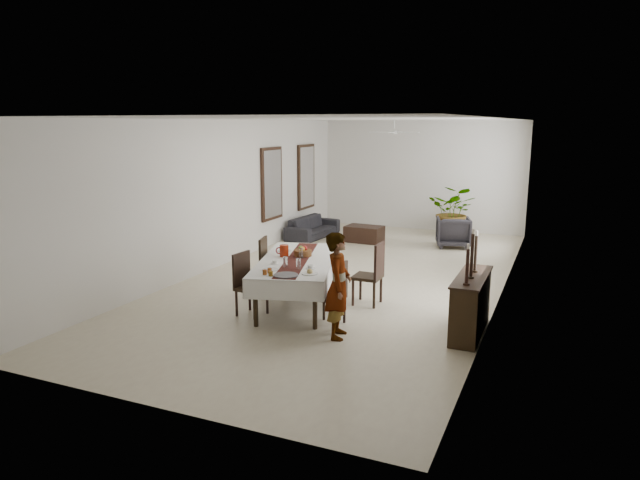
# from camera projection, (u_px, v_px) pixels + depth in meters

# --- Properties ---
(floor) EXTENTS (6.00, 12.00, 0.00)m
(floor) POSITION_uv_depth(u_px,v_px,m) (349.00, 277.00, 11.75)
(floor) COLOR beige
(floor) RESTS_ON ground
(ceiling) EXTENTS (6.00, 12.00, 0.02)m
(ceiling) POSITION_uv_depth(u_px,v_px,m) (351.00, 119.00, 11.10)
(ceiling) COLOR silver
(ceiling) RESTS_ON wall_back
(wall_back) EXTENTS (6.00, 0.02, 3.20)m
(wall_back) POSITION_uv_depth(u_px,v_px,m) (421.00, 176.00, 16.82)
(wall_back) COLOR silver
(wall_back) RESTS_ON floor
(wall_front) EXTENTS (6.00, 0.02, 3.20)m
(wall_front) POSITION_uv_depth(u_px,v_px,m) (153.00, 270.00, 6.03)
(wall_front) COLOR silver
(wall_front) RESTS_ON floor
(wall_left) EXTENTS (0.02, 12.00, 3.20)m
(wall_left) POSITION_uv_depth(u_px,v_px,m) (223.00, 193.00, 12.59)
(wall_left) COLOR silver
(wall_left) RESTS_ON floor
(wall_right) EXTENTS (0.02, 12.00, 3.20)m
(wall_right) POSITION_uv_depth(u_px,v_px,m) (506.00, 209.00, 10.26)
(wall_right) COLOR silver
(wall_right) RESTS_ON floor
(dining_table_top) EXTENTS (1.73, 2.74, 0.05)m
(dining_table_top) POSITION_uv_depth(u_px,v_px,m) (298.00, 261.00, 9.89)
(dining_table_top) COLOR black
(dining_table_top) RESTS_ON table_leg_fl
(table_leg_fl) EXTENTS (0.09, 0.09, 0.74)m
(table_leg_fl) POSITION_uv_depth(u_px,v_px,m) (256.00, 304.00, 8.86)
(table_leg_fl) COLOR black
(table_leg_fl) RESTS_ON floor
(table_leg_fr) EXTENTS (0.09, 0.09, 0.74)m
(table_leg_fr) POSITION_uv_depth(u_px,v_px,m) (315.00, 306.00, 8.74)
(table_leg_fr) COLOR black
(table_leg_fr) RESTS_ON floor
(table_leg_bl) EXTENTS (0.09, 0.09, 0.74)m
(table_leg_bl) POSITION_uv_depth(u_px,v_px,m) (284.00, 266.00, 11.21)
(table_leg_bl) COLOR black
(table_leg_bl) RESTS_ON floor
(table_leg_br) EXTENTS (0.09, 0.09, 0.74)m
(table_leg_br) POSITION_uv_depth(u_px,v_px,m) (331.00, 267.00, 11.09)
(table_leg_br) COLOR black
(table_leg_br) RESTS_ON floor
(tablecloth_top) EXTENTS (1.97, 2.98, 0.01)m
(tablecloth_top) POSITION_uv_depth(u_px,v_px,m) (298.00, 260.00, 9.89)
(tablecloth_top) COLOR silver
(tablecloth_top) RESTS_ON dining_table_top
(tablecloth_drape_left) EXTENTS (0.78, 2.63, 0.32)m
(tablecloth_drape_left) POSITION_uv_depth(u_px,v_px,m) (263.00, 267.00, 9.99)
(tablecloth_drape_left) COLOR white
(tablecloth_drape_left) RESTS_ON dining_table_top
(tablecloth_drape_right) EXTENTS (0.78, 2.63, 0.32)m
(tablecloth_drape_right) POSITION_uv_depth(u_px,v_px,m) (333.00, 269.00, 9.84)
(tablecloth_drape_right) COLOR white
(tablecloth_drape_right) RESTS_ON dining_table_top
(tablecloth_drape_near) EXTENTS (1.20, 0.36, 0.32)m
(tablecloth_drape_near) POSITION_uv_depth(u_px,v_px,m) (283.00, 290.00, 8.59)
(tablecloth_drape_near) COLOR white
(tablecloth_drape_near) RESTS_ON dining_table_top
(tablecloth_drape_far) EXTENTS (1.20, 0.36, 0.32)m
(tablecloth_drape_far) POSITION_uv_depth(u_px,v_px,m) (309.00, 251.00, 11.24)
(tablecloth_drape_far) COLOR white
(tablecloth_drape_far) RESTS_ON dining_table_top
(table_runner) EXTENTS (1.10, 2.65, 0.00)m
(table_runner) POSITION_uv_depth(u_px,v_px,m) (298.00, 259.00, 9.89)
(table_runner) COLOR #4F1C16
(table_runner) RESTS_ON tablecloth_top
(red_pitcher) EXTENTS (0.20, 0.20, 0.21)m
(red_pitcher) POSITION_uv_depth(u_px,v_px,m) (284.00, 251.00, 10.05)
(red_pitcher) COLOR maroon
(red_pitcher) RESTS_ON tablecloth_top
(pitcher_handle) EXTENTS (0.13, 0.06, 0.13)m
(pitcher_handle) POSITION_uv_depth(u_px,v_px,m) (279.00, 251.00, 10.06)
(pitcher_handle) COLOR maroon
(pitcher_handle) RESTS_ON red_pitcher
(wine_glass_near) EXTENTS (0.07, 0.07, 0.18)m
(wine_glass_near) POSITION_uv_depth(u_px,v_px,m) (298.00, 264.00, 9.18)
(wine_glass_near) COLOR white
(wine_glass_near) RESTS_ON tablecloth_top
(wine_glass_mid) EXTENTS (0.07, 0.07, 0.18)m
(wine_glass_mid) POSITION_uv_depth(u_px,v_px,m) (285.00, 262.00, 9.31)
(wine_glass_mid) COLOR white
(wine_glass_mid) RESTS_ON tablecloth_top
(wine_glass_far) EXTENTS (0.07, 0.07, 0.18)m
(wine_glass_far) POSITION_uv_depth(u_px,v_px,m) (301.00, 253.00, 9.91)
(wine_glass_far) COLOR white
(wine_glass_far) RESTS_ON tablecloth_top
(teacup_right) EXTENTS (0.10, 0.10, 0.06)m
(teacup_right) POSITION_uv_depth(u_px,v_px,m) (311.00, 267.00, 9.22)
(teacup_right) COLOR silver
(teacup_right) RESTS_ON saucer_right
(saucer_right) EXTENTS (0.16, 0.16, 0.01)m
(saucer_right) POSITION_uv_depth(u_px,v_px,m) (311.00, 268.00, 9.23)
(saucer_right) COLOR white
(saucer_right) RESTS_ON tablecloth_top
(teacup_left) EXTENTS (0.10, 0.10, 0.06)m
(teacup_left) POSITION_uv_depth(u_px,v_px,m) (275.00, 262.00, 9.56)
(teacup_left) COLOR white
(teacup_left) RESTS_ON saucer_left
(saucer_left) EXTENTS (0.16, 0.16, 0.01)m
(saucer_left) POSITION_uv_depth(u_px,v_px,m) (275.00, 263.00, 9.56)
(saucer_left) COLOR white
(saucer_left) RESTS_ON tablecloth_top
(plate_near_right) EXTENTS (0.25, 0.25, 0.02)m
(plate_near_right) POSITION_uv_depth(u_px,v_px,m) (310.00, 273.00, 8.92)
(plate_near_right) COLOR white
(plate_near_right) RESTS_ON tablecloth_top
(bread_near_right) EXTENTS (0.10, 0.10, 0.10)m
(bread_near_right) POSITION_uv_depth(u_px,v_px,m) (310.00, 272.00, 8.91)
(bread_near_right) COLOR tan
(bread_near_right) RESTS_ON plate_near_right
(plate_near_left) EXTENTS (0.25, 0.25, 0.02)m
(plate_near_left) POSITION_uv_depth(u_px,v_px,m) (270.00, 270.00, 9.15)
(plate_near_left) COLOR silver
(plate_near_left) RESTS_ON tablecloth_top
(plate_far_left) EXTENTS (0.25, 0.25, 0.02)m
(plate_far_left) POSITION_uv_depth(u_px,v_px,m) (284.00, 251.00, 10.49)
(plate_far_left) COLOR silver
(plate_far_left) RESTS_ON tablecloth_top
(serving_tray) EXTENTS (0.38, 0.38, 0.02)m
(serving_tray) POSITION_uv_depth(u_px,v_px,m) (286.00, 275.00, 8.80)
(serving_tray) COLOR #47464C
(serving_tray) RESTS_ON tablecloth_top
(jam_jar_a) EXTENTS (0.07, 0.07, 0.08)m
(jam_jar_a) POSITION_uv_depth(u_px,v_px,m) (271.00, 273.00, 8.79)
(jam_jar_a) COLOR brown
(jam_jar_a) RESTS_ON tablecloth_top
(jam_jar_b) EXTENTS (0.07, 0.07, 0.08)m
(jam_jar_b) POSITION_uv_depth(u_px,v_px,m) (265.00, 272.00, 8.87)
(jam_jar_b) COLOR brown
(jam_jar_b) RESTS_ON tablecloth_top
(jam_jar_c) EXTENTS (0.07, 0.07, 0.08)m
(jam_jar_c) POSITION_uv_depth(u_px,v_px,m) (270.00, 271.00, 8.97)
(jam_jar_c) COLOR brown
(jam_jar_c) RESTS_ON tablecloth_top
(fruit_basket) EXTENTS (0.32, 0.32, 0.11)m
(fruit_basket) POSITION_uv_depth(u_px,v_px,m) (303.00, 253.00, 10.13)
(fruit_basket) COLOR brown
(fruit_basket) RESTS_ON tablecloth_top
(fruit_red) EXTENTS (0.10, 0.10, 0.10)m
(fruit_red) POSITION_uv_depth(u_px,v_px,m) (305.00, 248.00, 10.13)
(fruit_red) COLOR maroon
(fruit_red) RESTS_ON fruit_basket
(fruit_green) EXTENTS (0.08, 0.08, 0.08)m
(fruit_green) POSITION_uv_depth(u_px,v_px,m) (301.00, 248.00, 10.15)
(fruit_green) COLOR #558728
(fruit_green) RESTS_ON fruit_basket
(fruit_yellow) EXTENTS (0.09, 0.09, 0.09)m
(fruit_yellow) POSITION_uv_depth(u_px,v_px,m) (302.00, 249.00, 10.06)
(fruit_yellow) COLOR gold
(fruit_yellow) RESTS_ON fruit_basket
(chair_right_near_seat) EXTENTS (0.43, 0.43, 0.05)m
(chair_right_near_seat) POSITION_uv_depth(u_px,v_px,m) (330.00, 297.00, 8.91)
(chair_right_near_seat) COLOR black
(chair_right_near_seat) RESTS_ON chair_right_near_leg_fl
(chair_right_near_leg_fl) EXTENTS (0.04, 0.04, 0.43)m
(chair_right_near_leg_fl) POSITION_uv_depth(u_px,v_px,m) (336.00, 317.00, 8.73)
(chair_right_near_leg_fl) COLOR black
(chair_right_near_leg_fl) RESTS_ON floor
(chair_right_near_leg_fr) EXTENTS (0.04, 0.04, 0.43)m
(chair_right_near_leg_fr) POSITION_uv_depth(u_px,v_px,m) (344.00, 310.00, 9.05)
(chair_right_near_leg_fr) COLOR black
(chair_right_near_leg_fr) RESTS_ON floor
(chair_right_near_leg_bl) EXTENTS (0.04, 0.04, 0.43)m
(chair_right_near_leg_bl) POSITION_uv_depth(u_px,v_px,m) (315.00, 314.00, 8.87)
(chair_right_near_leg_bl) COLOR black
(chair_right_near_leg_bl) RESTS_ON floor
(chair_right_near_leg_br) EXTENTS (0.04, 0.04, 0.43)m
(chair_right_near_leg_br) POSITION_uv_depth(u_px,v_px,m) (324.00, 307.00, 9.18)
(chair_right_near_leg_br) COLOR black
(chair_right_near_leg_br) RESTS_ON floor
(chair_right_near_back) EXTENTS (0.04, 0.43, 0.55)m
(chair_right_near_back) POSITION_uv_depth(u_px,v_px,m) (342.00, 281.00, 8.78)
(chair_right_near_back) COLOR black
(chair_right_near_back) RESTS_ON chair_right_near_seat
(chair_right_far_seat) EXTENTS (0.47, 0.47, 0.05)m
(chair_right_far_seat) POSITION_uv_depth(u_px,v_px,m) (367.00, 277.00, 9.94)
(chair_right_far_seat) COLOR black
(chair_right_far_seat) RESTS_ON chair_right_far_leg_fl
(chair_right_far_leg_fl) EXTENTS (0.05, 0.05, 0.46)m
(chair_right_far_leg_fl) POSITION_uv_depth(u_px,v_px,m) (374.00, 295.00, 9.74)
(chair_right_far_leg_fl) COLOR black
(chair_right_far_leg_fl) RESTS_ON floor
(chair_right_far_leg_fr) EXTENTS (0.05, 0.05, 0.46)m
(chair_right_far_leg_fr) POSITION_uv_depth(u_px,v_px,m) (381.00, 290.00, 10.09)
(chair_right_far_leg_fr) COLOR black
(chair_right_far_leg_fr) RESTS_ON floor
(chair_right_far_leg_bl) EXTENTS (0.05, 0.05, 0.46)m
(chair_right_far_leg_bl) POSITION_uv_depth(u_px,v_px,m) (353.00, 293.00, 9.90)
(chair_right_far_leg_bl) COLOR black
(chair_right_far_leg_bl) RESTS_ON floor
(chair_right_far_leg_br) EXTENTS (0.05, 0.05, 0.46)m
(chair_right_far_leg_br) POSITION_uv_depth(u_px,v_px,m) (360.00, 287.00, 10.24)
(chair_right_far_leg_br) COLOR black
(chair_right_far_leg_br) RESTS_ON floor
(chair_right_far_back) EXTENTS (0.05, 0.47, 0.60)m
(chair_right_far_back) POSITION_uv_depth(u_px,v_px,m) (379.00, 260.00, 9.79)
(chair_right_far_back) COLOR black
(chair_right_far_back) RESTS_ON chair_right_far_seat
(chair_left_near_seat) EXTENTS (0.49, 0.49, 0.05)m
(chair_left_near_seat) POSITION_uv_depth(u_px,v_px,m) (252.00, 288.00, 9.37)
(chair_left_near_seat) COLOR black
(chair_left_near_seat) RESTS_ON chair_left_near_leg_fl
(chair_left_near_leg_fl) EXTENTS (0.05, 0.05, 0.44)m
(chair_left_near_leg_fl) POSITION_uv_depth(u_px,v_px,m) (250.00, 298.00, 9.66)
(chair_left_near_leg_fl) COLOR black
(chair_left_near_leg_fl) RESTS_ON floor
(chair_left_near_leg_fr) EXTENTS (0.05, 0.05, 0.44)m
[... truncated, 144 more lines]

